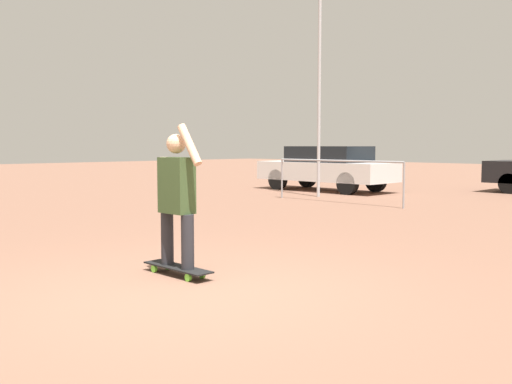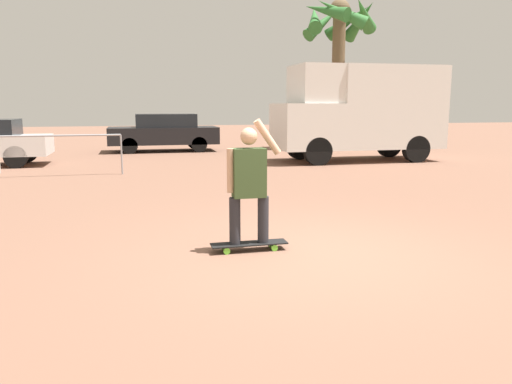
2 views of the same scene
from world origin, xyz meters
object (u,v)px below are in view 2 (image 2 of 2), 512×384
Objects in this scene: person_skateboarder at (249,179)px; camper_van at (361,110)px; skateboard at (249,244)px; parked_car_black at (164,132)px; palm_tree_near_van at (339,32)px.

person_skateboarder is 10.99m from camper_van.
person_skateboarder reaches higher than skateboard.
camper_van reaches higher than person_skateboarder.
parked_car_black is 0.70× the size of palm_tree_near_van.
palm_tree_near_van reaches higher than camper_van.
palm_tree_near_van reaches higher than person_skateboarder.
camper_van is at bearing 57.66° from person_skateboarder.
skateboard is 11.08m from camper_van.
palm_tree_near_van is at bearing 63.36° from person_skateboarder.
person_skateboarder is 0.29× the size of camper_van.
camper_van is 5.62m from palm_tree_near_van.
palm_tree_near_van is (7.16, -0.45, 4.01)m from parked_car_black.
skateboard is 0.62× the size of person_skateboarder.
skateboard is at bearing -122.33° from camper_van.
person_skateboarder is at bearing -89.10° from parked_car_black.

